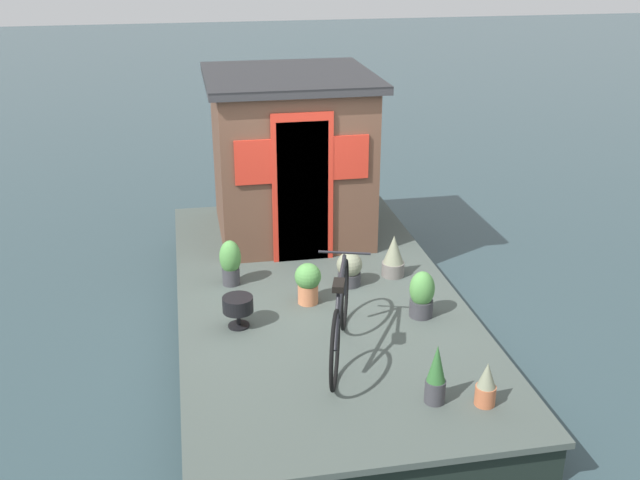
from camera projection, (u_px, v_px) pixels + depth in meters
name	position (u px, v px, depth m)	size (l,w,h in m)	color
ground_plane	(317.00, 328.00, 8.42)	(60.00, 60.00, 0.00)	#2D4247
houseboat_deck	(317.00, 310.00, 8.33)	(5.90, 3.02, 0.46)	#424C47
houseboat_cabin	(290.00, 154.00, 9.51)	(2.09, 2.06, 2.07)	brown
bicycle	(340.00, 317.00, 6.88)	(1.71, 0.65, 0.86)	black
potted_plant_geranium	(393.00, 257.00, 8.54)	(0.26, 0.26, 0.49)	slate
potted_plant_ivy	(422.00, 294.00, 7.64)	(0.26, 0.26, 0.50)	#38383D
potted_plant_sage	(308.00, 282.00, 7.91)	(0.28, 0.28, 0.45)	#C6754C
potted_plant_succulent	(349.00, 269.00, 8.33)	(0.29, 0.29, 0.39)	#38383D
potted_plant_thyme	(486.00, 385.00, 6.22)	(0.18, 0.18, 0.40)	#B2603D
potted_plant_basil	(230.00, 262.00, 8.31)	(0.24, 0.24, 0.53)	#38383D
potted_plant_fern	(436.00, 375.00, 6.23)	(0.18, 0.18, 0.55)	#38383D
charcoal_grill	(238.00, 306.00, 7.43)	(0.31, 0.31, 0.33)	black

